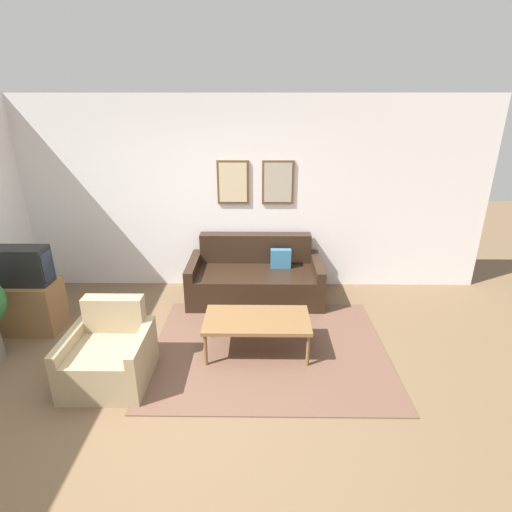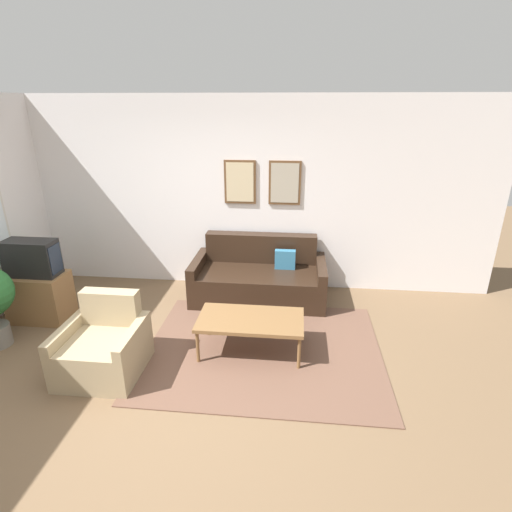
{
  "view_description": "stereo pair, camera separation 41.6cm",
  "coord_description": "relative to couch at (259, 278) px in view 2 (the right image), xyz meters",
  "views": [
    {
      "loc": [
        0.81,
        -3.05,
        2.58
      ],
      "look_at": [
        0.76,
        1.44,
        0.85
      ],
      "focal_mm": 28.0,
      "sensor_mm": 36.0,
      "label": 1
    },
    {
      "loc": [
        1.23,
        -3.03,
        2.58
      ],
      "look_at": [
        0.76,
        1.44,
        0.85
      ],
      "focal_mm": 28.0,
      "sensor_mm": 36.0,
      "label": 2
    }
  ],
  "objects": [
    {
      "name": "coffee_table",
      "position": [
        0.03,
        -1.32,
        0.09
      ],
      "size": [
        1.14,
        0.61,
        0.41
      ],
      "color": "brown",
      "rests_on": "ground_plane"
    },
    {
      "name": "tv_stand",
      "position": [
        -2.69,
        -0.88,
        0.01
      ],
      "size": [
        0.69,
        0.45,
        0.61
      ],
      "color": "olive",
      "rests_on": "ground_plane"
    },
    {
      "name": "potted_plant_by_window",
      "position": [
        -2.83,
        -0.57,
        0.24
      ],
      "size": [
        0.53,
        0.53,
        0.85
      ],
      "color": "slate",
      "rests_on": "ground_plane"
    },
    {
      "name": "armchair",
      "position": [
        -1.41,
        -1.81,
        -0.03
      ],
      "size": [
        0.78,
        0.76,
        0.77
      ],
      "rotation": [
        0.0,
        0.0,
        0.36
      ],
      "color": "tan",
      "rests_on": "ground_plane"
    },
    {
      "name": "ground_plane",
      "position": [
        -0.74,
        -2.03,
        -0.29
      ],
      "size": [
        16.0,
        16.0,
        0.0
      ],
      "primitive_type": "plane",
      "color": "brown"
    },
    {
      "name": "tv",
      "position": [
        -2.68,
        -0.88,
        0.53
      ],
      "size": [
        0.62,
        0.28,
        0.44
      ],
      "color": "black",
      "rests_on": "tv_stand"
    },
    {
      "name": "area_rug",
      "position": [
        0.17,
        -1.28,
        -0.29
      ],
      "size": [
        2.58,
        2.09,
        0.01
      ],
      "color": "brown",
      "rests_on": "ground_plane"
    },
    {
      "name": "couch",
      "position": [
        0.0,
        0.0,
        0.0
      ],
      "size": [
        1.81,
        0.9,
        0.84
      ],
      "color": "black",
      "rests_on": "ground_plane"
    },
    {
      "name": "wall_back",
      "position": [
        -0.73,
        0.47,
        1.06
      ],
      "size": [
        8.0,
        0.09,
        2.7
      ],
      "color": "silver",
      "rests_on": "ground_plane"
    }
  ]
}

